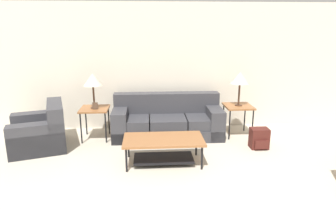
% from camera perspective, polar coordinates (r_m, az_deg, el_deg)
% --- Properties ---
extents(wall_back, '(8.75, 0.06, 2.60)m').
position_cam_1_polar(wall_back, '(6.31, 0.68, 7.27)').
color(wall_back, silver).
rests_on(wall_back, ground_plane).
extents(couch, '(2.13, 0.87, 0.82)m').
position_cam_1_polar(couch, '(5.94, -0.12, -3.09)').
color(couch, '#38383D').
rests_on(couch, ground_plane).
extents(armchair, '(1.16, 1.23, 0.80)m').
position_cam_1_polar(armchair, '(5.84, -23.11, -4.77)').
color(armchair, '#38383D').
rests_on(armchair, ground_plane).
extents(coffee_table, '(1.26, 0.65, 0.42)m').
position_cam_1_polar(coffee_table, '(4.76, -0.87, -7.59)').
color(coffee_table, '#935B33').
rests_on(coffee_table, ground_plane).
extents(side_table_left, '(0.53, 0.56, 0.61)m').
position_cam_1_polar(side_table_left, '(5.88, -13.79, -1.14)').
color(side_table_left, '#935B33').
rests_on(side_table_left, ground_plane).
extents(side_table_right, '(0.53, 0.56, 0.61)m').
position_cam_1_polar(side_table_right, '(6.06, 13.22, -0.64)').
color(side_table_right, '#935B33').
rests_on(side_table_right, ground_plane).
extents(table_lamp_left, '(0.35, 0.35, 0.66)m').
position_cam_1_polar(table_lamp_left, '(5.75, -14.15, 4.59)').
color(table_lamp_left, '#472D1E').
rests_on(table_lamp_left, side_table_left).
extents(table_lamp_right, '(0.35, 0.35, 0.66)m').
position_cam_1_polar(table_lamp_right, '(5.94, 13.56, 4.93)').
color(table_lamp_right, '#472D1E').
rests_on(table_lamp_right, side_table_right).
extents(backpack, '(0.32, 0.30, 0.37)m').
position_cam_1_polar(backpack, '(5.62, 16.99, -6.13)').
color(backpack, '#4C1E19').
rests_on(backpack, ground_plane).
extents(picture_frame, '(0.10, 0.04, 0.13)m').
position_cam_1_polar(picture_frame, '(5.77, -13.72, -0.16)').
color(picture_frame, '#4C3828').
rests_on(picture_frame, side_table_left).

